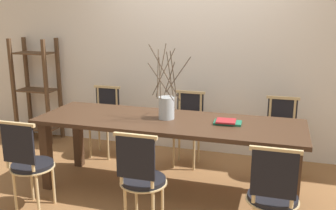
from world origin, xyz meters
TOP-DOWN VIEW (x-y plane):
  - ground_plane at (0.00, 0.00)m, footprint 16.00×16.00m
  - wall_rear at (0.00, 1.26)m, footprint 12.00×0.06m
  - dining_table at (0.00, 0.00)m, footprint 2.62×0.84m
  - chair_near_leftend at (-1.08, -0.74)m, footprint 0.40×0.40m
  - chair_near_left at (0.00, -0.74)m, footprint 0.40×0.40m
  - chair_near_center at (1.04, -0.74)m, footprint 0.40×0.40m
  - chair_far_leftend at (-1.08, 0.74)m, footprint 0.40×0.40m
  - chair_far_left at (0.02, 0.74)m, footprint 0.40×0.40m
  - chair_far_center at (1.07, 0.74)m, footprint 0.40×0.40m
  - vase_centerpiece at (-0.03, 0.04)m, footprint 0.39×0.40m
  - book_stack at (0.58, 0.04)m, footprint 0.27×0.19m
  - shelving_rack at (-2.25, 1.02)m, footprint 0.58×0.35m

SIDE VIEW (x-z plane):
  - ground_plane at x=0.00m, z-range 0.00..0.00m
  - chair_near_leftend at x=-1.08m, z-range 0.04..0.92m
  - chair_near_left at x=0.00m, z-range 0.04..0.92m
  - chair_near_center at x=1.04m, z-range 0.04..0.92m
  - chair_far_leftend at x=-1.08m, z-range 0.04..0.92m
  - chair_far_left at x=0.02m, z-range 0.04..0.92m
  - chair_far_center at x=1.07m, z-range 0.04..0.92m
  - dining_table at x=0.00m, z-range 0.28..1.04m
  - shelving_rack at x=-2.25m, z-range 0.00..1.44m
  - book_stack at x=0.58m, z-range 0.76..0.79m
  - vase_centerpiece at x=-0.03m, z-range 0.51..1.26m
  - wall_rear at x=0.00m, z-range 0.00..3.20m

